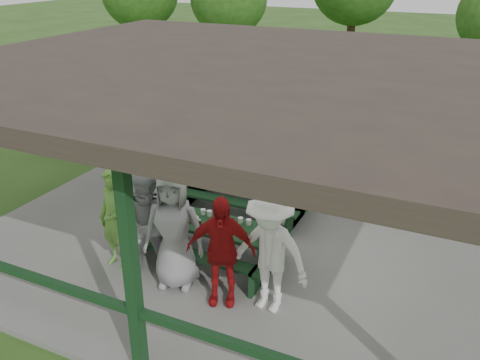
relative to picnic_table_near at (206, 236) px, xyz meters
The scene contains 16 objects.
ground 1.41m from the picnic_table_near, 68.63° to the left, with size 90.00×90.00×0.00m, color #294A17.
concrete_slab 1.39m from the picnic_table_near, 68.63° to the left, with size 10.00×8.00×0.10m, color slate.
pavilion_structure 2.89m from the picnic_table_near, 68.63° to the left, with size 10.60×8.60×3.24m.
picnic_table_near is the anchor object (origin of this frame).
picnic_table_far 2.01m from the picnic_table_near, 95.80° to the left, with size 2.70×1.39×0.75m.
table_setting 0.35m from the picnic_table_near, ahead, with size 2.41×0.45×0.10m.
contestant_green 1.54m from the picnic_table_near, 147.97° to the right, with size 0.64×0.42×1.77m, color #64A03D.
contestant_grey_left 1.09m from the picnic_table_near, 122.71° to the right, with size 0.91×0.71×1.88m, color gray.
contestant_grey_mid 0.97m from the picnic_table_near, 96.81° to the right, with size 0.96×0.62×1.96m, color gray.
contestant_red 1.24m from the picnic_table_near, 50.09° to the right, with size 1.03×0.43×1.75m, color #A51316.
contestant_white_fedora 1.71m from the picnic_table_near, 27.21° to the right, with size 1.29×0.82×1.96m.
spectator_lblue 2.82m from the picnic_table_near, 87.89° to the left, with size 1.59×0.51×1.72m, color #90C9DE.
spectator_blue 3.69m from the picnic_table_near, 107.21° to the left, with size 0.70×0.46×1.93m, color #4356AE.
spectator_grey 3.54m from the picnic_table_near, 55.79° to the left, with size 0.73×0.57×1.51m, color #98989B.
pickup_truck 9.80m from the picnic_table_near, 69.23° to the left, with size 2.27×4.92×1.37m, color silver.
farm_trailer 8.81m from the picnic_table_near, 100.40° to the left, with size 4.12×2.38×1.43m.
Camera 1 is at (3.27, -7.76, 4.95)m, focal length 38.00 mm.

